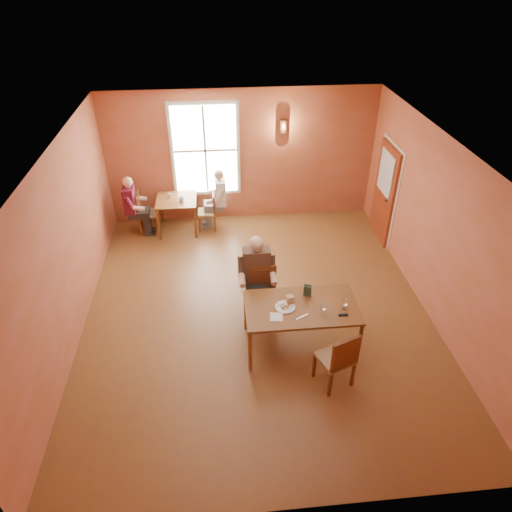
{
  "coord_description": "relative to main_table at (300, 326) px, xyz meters",
  "views": [
    {
      "loc": [
        -0.62,
        -6.16,
        5.4
      ],
      "look_at": [
        0.0,
        0.2,
        1.05
      ],
      "focal_mm": 32.0,
      "sensor_mm": 36.0,
      "label": 1
    }
  ],
  "objects": [
    {
      "name": "ground",
      "position": [
        -0.6,
        0.9,
        -0.41
      ],
      "size": [
        6.0,
        7.0,
        0.01
      ],
      "primitive_type": "cube",
      "color": "brown",
      "rests_on": "ground"
    },
    {
      "name": "wall_back",
      "position": [
        -0.6,
        4.4,
        1.09
      ],
      "size": [
        6.0,
        0.04,
        3.0
      ],
      "primitive_type": "cube",
      "color": "brown",
      "rests_on": "ground"
    },
    {
      "name": "wall_front",
      "position": [
        -0.6,
        -2.6,
        1.09
      ],
      "size": [
        6.0,
        0.04,
        3.0
      ],
      "primitive_type": "cube",
      "color": "brown",
      "rests_on": "ground"
    },
    {
      "name": "wall_left",
      "position": [
        -3.6,
        0.9,
        1.09
      ],
      "size": [
        0.04,
        7.0,
        3.0
      ],
      "primitive_type": "cube",
      "color": "brown",
      "rests_on": "ground"
    },
    {
      "name": "wall_right",
      "position": [
        2.4,
        0.9,
        1.09
      ],
      "size": [
        0.04,
        7.0,
        3.0
      ],
      "primitive_type": "cube",
      "color": "brown",
      "rests_on": "ground"
    },
    {
      "name": "ceiling",
      "position": [
        -0.6,
        0.9,
        2.59
      ],
      "size": [
        6.0,
        7.0,
        0.04
      ],
      "primitive_type": "cube",
      "color": "white",
      "rests_on": "wall_back"
    },
    {
      "name": "window",
      "position": [
        -1.4,
        4.35,
        1.29
      ],
      "size": [
        1.36,
        0.1,
        1.96
      ],
      "primitive_type": "cube",
      "color": "white",
      "rests_on": "wall_back"
    },
    {
      "name": "door",
      "position": [
        2.34,
        3.2,
        0.64
      ],
      "size": [
        0.12,
        1.04,
        2.1
      ],
      "primitive_type": "cube",
      "color": "maroon",
      "rests_on": "ground"
    },
    {
      "name": "wall_sconce",
      "position": [
        0.3,
        4.3,
        1.79
      ],
      "size": [
        0.16,
        0.16,
        0.28
      ],
      "primitive_type": "cylinder",
      "color": "brown",
      "rests_on": "wall_back"
    },
    {
      "name": "main_table",
      "position": [
        0.0,
        0.0,
        0.0
      ],
      "size": [
        1.74,
        0.98,
        0.82
      ],
      "primitive_type": null,
      "color": "brown",
      "rests_on": "ground"
    },
    {
      "name": "chair_diner_main",
      "position": [
        -0.5,
        0.65,
        0.09
      ],
      "size": [
        0.44,
        0.44,
        1.01
      ],
      "primitive_type": null,
      "rotation": [
        0.0,
        0.0,
        3.14
      ],
      "color": "brown",
      "rests_on": "ground"
    },
    {
      "name": "diner_main",
      "position": [
        -0.5,
        0.62,
        0.33
      ],
      "size": [
        0.59,
        0.59,
        1.47
      ],
      "primitive_type": null,
      "rotation": [
        0.0,
        0.0,
        3.14
      ],
      "color": "#322018",
      "rests_on": "ground"
    },
    {
      "name": "chair_empty",
      "position": [
        0.36,
        -0.79,
        0.1
      ],
      "size": [
        0.58,
        0.58,
        1.01
      ],
      "primitive_type": null,
      "rotation": [
        0.0,
        0.0,
        0.38
      ],
      "color": "#55321A",
      "rests_on": "ground"
    },
    {
      "name": "plate_food",
      "position": [
        -0.26,
        -0.0,
        0.43
      ],
      "size": [
        0.31,
        0.31,
        0.04
      ],
      "primitive_type": "cylinder",
      "rotation": [
        0.0,
        0.0,
        0.01
      ],
      "color": "white",
      "rests_on": "main_table"
    },
    {
      "name": "sandwich",
      "position": [
        -0.17,
        0.08,
        0.47
      ],
      "size": [
        0.12,
        0.11,
        0.13
      ],
      "primitive_type": "cube",
      "rotation": [
        0.0,
        0.0,
        0.18
      ],
      "color": "tan",
      "rests_on": "main_table"
    },
    {
      "name": "goblet_b",
      "position": [
        0.63,
        -0.12,
        0.51
      ],
      "size": [
        0.1,
        0.1,
        0.2
      ],
      "primitive_type": null,
      "rotation": [
        0.0,
        0.0,
        -0.26
      ],
      "color": "white",
      "rests_on": "main_table"
    },
    {
      "name": "goblet_c",
      "position": [
        0.29,
        -0.19,
        0.51
      ],
      "size": [
        0.1,
        0.1,
        0.2
      ],
      "primitive_type": null,
      "rotation": [
        0.0,
        0.0,
        0.36
      ],
      "color": "white",
      "rests_on": "main_table"
    },
    {
      "name": "menu_stand",
      "position": [
        0.13,
        0.25,
        0.51
      ],
      "size": [
        0.14,
        0.1,
        0.2
      ],
      "primitive_type": "cube",
      "rotation": [
        0.0,
        0.0,
        -0.41
      ],
      "color": "#2C4631",
      "rests_on": "main_table"
    },
    {
      "name": "knife",
      "position": [
        -0.04,
        -0.24,
        0.41
      ],
      "size": [
        0.2,
        0.12,
        0.0
      ],
      "primitive_type": "cube",
      "rotation": [
        0.0,
        0.0,
        0.49
      ],
      "color": "white",
      "rests_on": "main_table"
    },
    {
      "name": "napkin",
      "position": [
        -0.42,
        -0.21,
        0.41
      ],
      "size": [
        0.22,
        0.22,
        0.01
      ],
      "primitive_type": "cube",
      "rotation": [
        0.0,
        0.0,
        -0.13
      ],
      "color": "white",
      "rests_on": "main_table"
    },
    {
      "name": "sunglasses",
      "position": [
        0.59,
        -0.27,
        0.42
      ],
      "size": [
        0.14,
        0.05,
        0.02
      ],
      "primitive_type": "cube",
      "rotation": [
        0.0,
        0.0,
        -0.01
      ],
      "color": "black",
      "rests_on": "main_table"
    },
    {
      "name": "second_table",
      "position": [
        -2.1,
        3.9,
        -0.02
      ],
      "size": [
        0.88,
        0.88,
        0.78
      ],
      "primitive_type": null,
      "color": "brown",
      "rests_on": "ground"
    },
    {
      "name": "chair_diner_white",
      "position": [
        -1.45,
        3.9,
        0.03
      ],
      "size": [
        0.38,
        0.38,
        0.87
      ],
      "primitive_type": null,
      "rotation": [
        0.0,
        0.0,
        1.57
      ],
      "color": "#3E2415",
      "rests_on": "ground"
    },
    {
      "name": "diner_white",
      "position": [
        -1.42,
        3.9,
        0.26
      ],
      "size": [
        0.53,
        0.53,
        1.33
      ],
      "primitive_type": null,
      "rotation": [
        0.0,
        0.0,
        1.57
      ],
      "color": "white",
      "rests_on": "ground"
    },
    {
      "name": "chair_diner_maroon",
      "position": [
        -2.75,
        3.9,
        0.07
      ],
      "size": [
        0.42,
        0.42,
        0.95
      ],
      "primitive_type": null,
      "rotation": [
        0.0,
        0.0,
        -1.57
      ],
      "color": "#51301A",
      "rests_on": "ground"
    },
    {
      "name": "diner_maroon",
      "position": [
        -2.78,
        3.9,
        0.26
      ],
      "size": [
        0.54,
        0.54,
        1.34
      ],
      "primitive_type": null,
      "rotation": [
        0.0,
        0.0,
        -1.57
      ],
      "color": "maroon",
      "rests_on": "ground"
    },
    {
      "name": "cup_a",
      "position": [
        -1.97,
        3.76,
        0.42
      ],
      "size": [
        0.15,
        0.15,
        0.1
      ],
      "primitive_type": "imported",
      "rotation": [
        0.0,
        0.0,
        -0.26
      ],
      "color": "silver",
      "rests_on": "second_table"
    },
    {
      "name": "cup_b",
      "position": [
        -2.24,
        4.0,
        0.41
      ],
      "size": [
        0.12,
        0.12,
        0.09
      ],
      "primitive_type": "imported",
      "rotation": [
        0.0,
        0.0,
        -0.27
      ],
      "color": "white",
      "rests_on": "second_table"
    }
  ]
}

